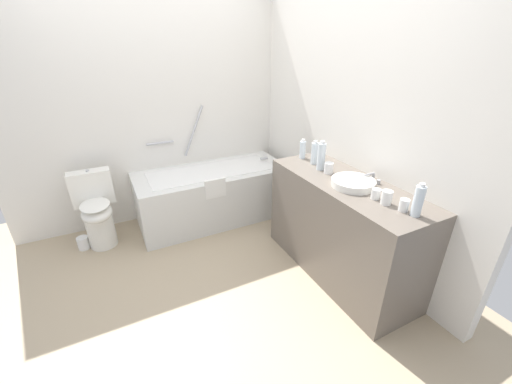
% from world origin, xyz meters
% --- Properties ---
extents(ground_plane, '(3.78, 3.78, 0.00)m').
position_xyz_m(ground_plane, '(0.00, 0.00, 0.00)').
color(ground_plane, tan).
extents(wall_back_tiled, '(3.18, 0.10, 2.42)m').
position_xyz_m(wall_back_tiled, '(0.00, 1.35, 1.21)').
color(wall_back_tiled, white).
rests_on(wall_back_tiled, ground_plane).
extents(wall_right_mirror, '(0.10, 3.01, 2.42)m').
position_xyz_m(wall_right_mirror, '(1.44, 0.00, 1.21)').
color(wall_right_mirror, white).
rests_on(wall_right_mirror, ground_plane).
extents(bathtub, '(1.69, 0.73, 1.25)m').
position_xyz_m(bathtub, '(0.45, 0.94, 0.32)').
color(bathtub, silver).
rests_on(bathtub, ground_plane).
extents(toilet, '(0.39, 0.48, 0.76)m').
position_xyz_m(toilet, '(-0.77, 0.95, 0.37)').
color(toilet, white).
rests_on(toilet, ground_plane).
extents(vanity_counter, '(0.55, 1.47, 0.88)m').
position_xyz_m(vanity_counter, '(1.11, -0.48, 0.44)').
color(vanity_counter, '#6B6056').
rests_on(vanity_counter, ground_plane).
extents(sink_basin, '(0.34, 0.34, 0.06)m').
position_xyz_m(sink_basin, '(1.10, -0.56, 0.91)').
color(sink_basin, white).
rests_on(sink_basin, vanity_counter).
extents(sink_faucet, '(0.11, 0.15, 0.08)m').
position_xyz_m(sink_faucet, '(1.29, -0.56, 0.91)').
color(sink_faucet, '#A0A0A5').
rests_on(sink_faucet, vanity_counter).
extents(water_bottle_0, '(0.07, 0.07, 0.26)m').
position_xyz_m(water_bottle_0, '(1.09, -0.15, 1.00)').
color(water_bottle_0, silver).
rests_on(water_bottle_0, vanity_counter).
extents(water_bottle_1, '(0.06, 0.06, 0.22)m').
position_xyz_m(water_bottle_1, '(1.12, -0.01, 0.98)').
color(water_bottle_1, silver).
rests_on(water_bottle_1, vanity_counter).
extents(water_bottle_2, '(0.06, 0.06, 0.19)m').
position_xyz_m(water_bottle_2, '(1.12, 0.17, 0.96)').
color(water_bottle_2, silver).
rests_on(water_bottle_2, vanity_counter).
extents(water_bottle_3, '(0.06, 0.06, 0.23)m').
position_xyz_m(water_bottle_3, '(1.13, -1.09, 0.98)').
color(water_bottle_3, silver).
rests_on(water_bottle_3, vanity_counter).
extents(drinking_glass_0, '(0.08, 0.08, 0.09)m').
position_xyz_m(drinking_glass_0, '(1.10, -0.25, 0.93)').
color(drinking_glass_0, white).
rests_on(drinking_glass_0, vanity_counter).
extents(drinking_glass_1, '(0.06, 0.06, 0.08)m').
position_xyz_m(drinking_glass_1, '(1.09, -0.79, 0.92)').
color(drinking_glass_1, white).
rests_on(drinking_glass_1, vanity_counter).
extents(drinking_glass_2, '(0.07, 0.07, 0.10)m').
position_xyz_m(drinking_glass_2, '(1.09, -0.89, 0.93)').
color(drinking_glass_2, white).
rests_on(drinking_glass_2, vanity_counter).
extents(drinking_glass_3, '(0.06, 0.06, 0.09)m').
position_xyz_m(drinking_glass_3, '(1.12, -1.01, 0.92)').
color(drinking_glass_3, white).
rests_on(drinking_glass_3, vanity_counter).
extents(toilet_paper_roll, '(0.11, 0.11, 0.13)m').
position_xyz_m(toilet_paper_roll, '(-0.95, 0.93, 0.07)').
color(toilet_paper_roll, white).
rests_on(toilet_paper_roll, ground_plane).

